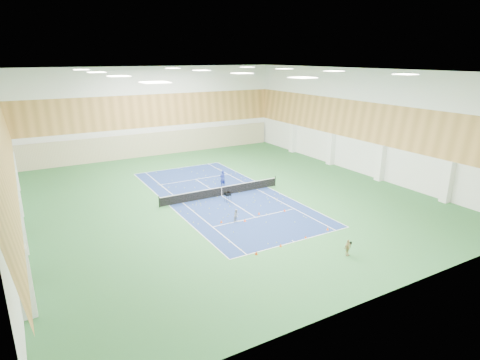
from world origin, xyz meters
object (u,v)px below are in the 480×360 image
tennis_net (222,191)px  child_apron (348,248)px  coach (222,178)px  ball_cart (228,197)px  child_court (236,215)px

tennis_net → child_apron: child_apron is taller
coach → ball_cart: size_ratio=1.90×
tennis_net → child_court: tennis_net is taller
tennis_net → coach: (1.43, 2.58, 0.35)m
tennis_net → coach: 2.98m
ball_cart → tennis_net: bearing=79.6°
child_court → ball_cart: bearing=46.4°
child_court → ball_cart: (1.62, 4.62, -0.07)m
child_apron → ball_cart: bearing=92.2°
tennis_net → coach: coach is taller
ball_cart → child_apron: bearing=-83.4°
tennis_net → ball_cart: 1.75m
child_apron → ball_cart: 13.83m
child_court → ball_cart: 4.90m
tennis_net → child_court: 6.62m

